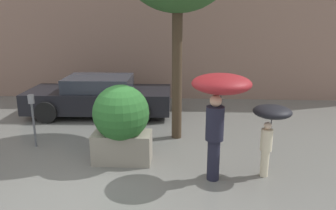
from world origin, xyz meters
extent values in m
plane|color=slate|center=(0.00, 0.00, 0.00)|extent=(40.00, 40.00, 0.00)
cube|color=#8C6B5B|center=(0.00, 6.50, 3.00)|extent=(18.00, 0.30, 6.00)
cube|color=gray|center=(0.22, 0.88, 0.32)|extent=(1.20, 0.61, 0.64)
sphere|color=#286028|center=(0.22, 0.88, 1.07)|extent=(1.15, 1.15, 1.15)
cylinder|color=#1E1E2D|center=(2.06, 0.19, 0.40)|extent=(0.23, 0.23, 0.79)
cylinder|color=#1E1E2D|center=(2.06, 0.19, 1.11)|extent=(0.33, 0.33, 0.63)
sphere|color=tan|center=(2.06, 0.19, 1.53)|extent=(0.21, 0.21, 0.21)
cylinder|color=#4C4C51|center=(2.16, 0.30, 1.48)|extent=(0.02, 0.02, 0.68)
ellipsoid|color=maroon|center=(2.16, 0.30, 1.81)|extent=(1.07, 1.07, 0.34)
cylinder|color=beige|center=(3.05, 0.38, 0.26)|extent=(0.15, 0.15, 0.53)
cylinder|color=beige|center=(3.05, 0.38, 0.74)|extent=(0.22, 0.22, 0.42)
sphere|color=beige|center=(3.05, 0.38, 1.02)|extent=(0.14, 0.14, 0.14)
cylinder|color=#4C4C51|center=(3.13, 0.44, 1.01)|extent=(0.02, 0.02, 0.51)
ellipsoid|color=black|center=(3.13, 0.44, 1.27)|extent=(0.71, 0.71, 0.23)
cube|color=black|center=(-1.11, 4.24, 0.48)|extent=(4.38, 1.86, 0.61)
cube|color=#2D333D|center=(-1.11, 4.24, 0.99)|extent=(1.99, 1.54, 0.40)
cylinder|color=black|center=(-2.43, 3.33, 0.31)|extent=(0.63, 0.24, 0.63)
cylinder|color=black|center=(-2.47, 5.08, 0.31)|extent=(0.63, 0.24, 0.63)
cylinder|color=black|center=(0.26, 3.40, 0.31)|extent=(0.63, 0.24, 0.63)
cylinder|color=black|center=(0.21, 5.15, 0.31)|extent=(0.63, 0.24, 0.63)
cylinder|color=#423323|center=(1.32, 2.35, 1.70)|extent=(0.24, 0.24, 3.40)
cylinder|color=#595B60|center=(-1.97, 1.57, 0.53)|extent=(0.05, 0.05, 1.05)
cylinder|color=gray|center=(-1.97, 1.57, 1.15)|extent=(0.14, 0.14, 0.20)
camera|label=1|loc=(1.51, -5.42, 2.99)|focal=35.00mm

